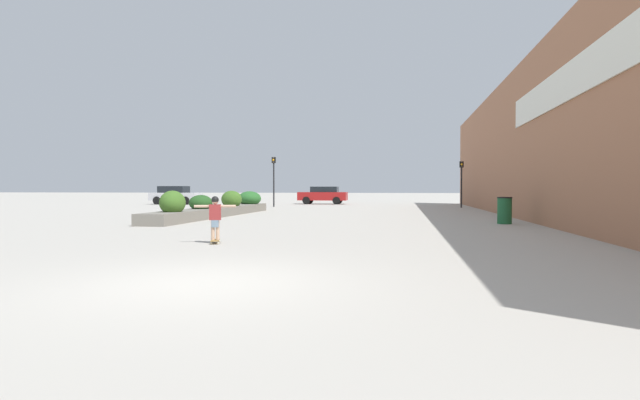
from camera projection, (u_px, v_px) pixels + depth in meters
name	position (u px, v px, depth m)	size (l,w,h in m)	color
ground_plane	(202.00, 283.00, 7.34)	(300.00, 300.00, 0.00)	#ADA89E
building_wall_right	(519.00, 144.00, 23.73)	(0.67, 43.42, 7.04)	#9E6647
planter_box	(220.00, 207.00, 25.26)	(1.38, 13.78, 1.31)	slate
skateboard	(215.00, 241.00, 12.63)	(0.36, 0.65, 0.09)	olive
skateboarder	(215.00, 213.00, 12.61)	(1.01, 0.36, 1.11)	tan
trash_bin	(505.00, 210.00, 19.59)	(0.57, 0.57, 1.06)	#1E5B33
car_leftmost	(175.00, 195.00, 43.90)	(4.28, 1.92, 1.60)	#BCBCC1
car_center_left	(323.00, 195.00, 44.43)	(4.32, 1.84, 1.56)	maroon
traffic_light_left	(274.00, 173.00, 37.67)	(0.28, 0.30, 3.77)	black
traffic_light_right	(462.00, 176.00, 36.02)	(0.28, 0.30, 3.36)	black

